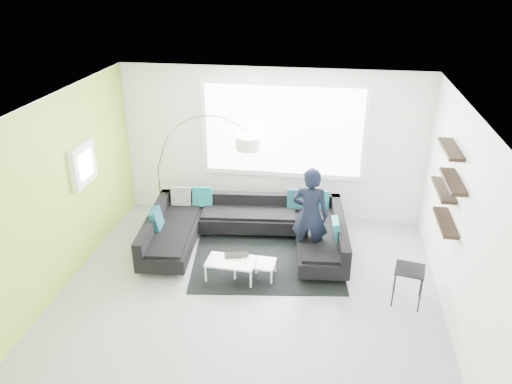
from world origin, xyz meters
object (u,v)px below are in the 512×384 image
(side_table, at_px, (408,285))
(laptop, at_px, (237,257))
(person, at_px, (310,215))
(coffee_table, at_px, (243,269))
(sectional_sofa, at_px, (246,232))
(arc_lamp, at_px, (158,167))

(side_table, height_order, laptop, side_table)
(person, xyz_separation_m, laptop, (-1.06, -0.64, -0.47))
(coffee_table, relative_size, person, 0.60)
(sectional_sofa, relative_size, arc_lamp, 1.66)
(sectional_sofa, xyz_separation_m, side_table, (2.51, -1.08, -0.04))
(sectional_sofa, xyz_separation_m, person, (1.06, -0.16, 0.49))
(coffee_table, xyz_separation_m, side_table, (2.41, -0.23, 0.12))
(side_table, distance_m, laptop, 2.53)
(arc_lamp, bearing_deg, laptop, -37.07)
(laptop, bearing_deg, person, 15.07)
(coffee_table, distance_m, arc_lamp, 2.66)
(coffee_table, height_order, arc_lamp, arc_lamp)
(person, bearing_deg, sectional_sofa, -2.81)
(person, bearing_deg, arc_lamp, -13.90)
(sectional_sofa, distance_m, coffee_table, 0.86)
(coffee_table, xyz_separation_m, arc_lamp, (-1.87, 1.68, 0.88))
(side_table, distance_m, person, 1.80)
(side_table, bearing_deg, person, 147.68)
(laptop, bearing_deg, arc_lamp, 120.85)
(arc_lamp, relative_size, side_table, 3.78)
(sectional_sofa, height_order, side_table, sectional_sofa)
(side_table, height_order, person, person)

